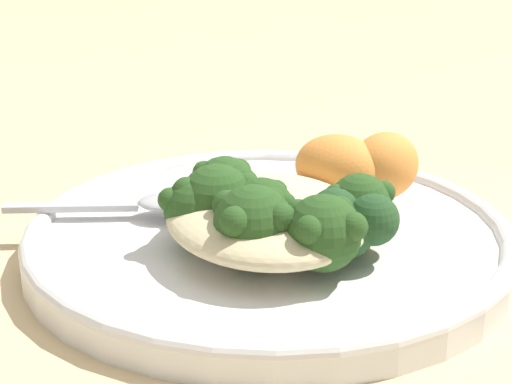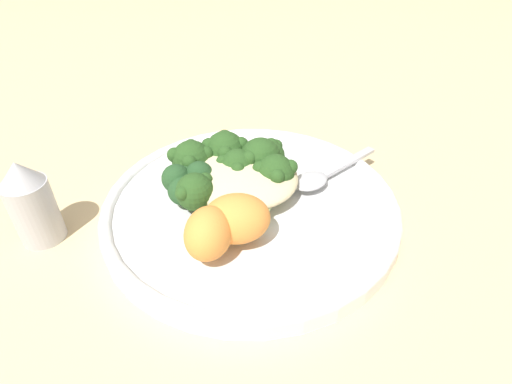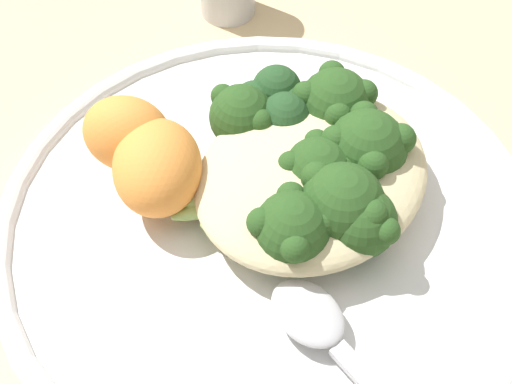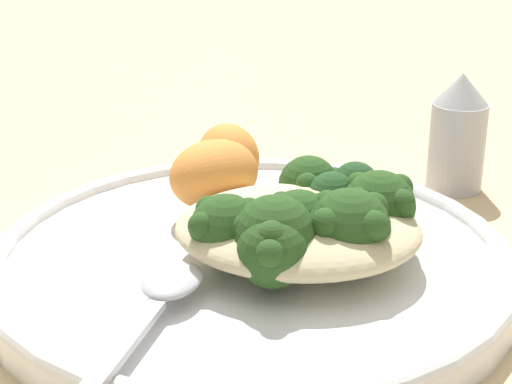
{
  "view_description": "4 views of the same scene",
  "coord_description": "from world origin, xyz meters",
  "views": [
    {
      "loc": [
        -0.46,
        0.12,
        0.22
      ],
      "look_at": [
        -0.0,
        0.02,
        0.04
      ],
      "focal_mm": 60.0,
      "sensor_mm": 36.0,
      "label": 1
    },
    {
      "loc": [
        0.21,
        -0.22,
        0.26
      ],
      "look_at": [
        0.02,
        0.0,
        0.04
      ],
      "focal_mm": 28.0,
      "sensor_mm": 36.0,
      "label": 2
    },
    {
      "loc": [
        0.17,
        0.16,
        0.33
      ],
      "look_at": [
        0.02,
        0.02,
        0.06
      ],
      "focal_mm": 50.0,
      "sensor_mm": 36.0,
      "label": 3
    },
    {
      "loc": [
        -0.05,
        0.44,
        0.23
      ],
      "look_at": [
        0.01,
        0.0,
        0.05
      ],
      "focal_mm": 60.0,
      "sensor_mm": 36.0,
      "label": 4
    }
  ],
  "objects": [
    {
      "name": "broccoli_stalk_5",
      "position": [
        -0.05,
        -0.0,
        0.04
      ],
      "size": [
        0.12,
        0.04,
        0.04
      ],
      "rotation": [
        0.0,
        0.0,
        3.09
      ],
      "color": "#9EBC66",
      "rests_on": "plate"
    },
    {
      "name": "broccoli_stalk_6",
      "position": [
        -0.04,
        -0.0,
        0.04
      ],
      "size": [
        0.12,
        0.04,
        0.03
      ],
      "rotation": [
        0.0,
        0.0,
        3.12
      ],
      "color": "#9EBC66",
      "rests_on": "plate"
    },
    {
      "name": "broccoli_stalk_7",
      "position": [
        -0.01,
        -0.03,
        0.04
      ],
      "size": [
        0.08,
        0.06,
        0.04
      ],
      "rotation": [
        0.0,
        0.0,
        3.69
      ],
      "color": "#9EBC66",
      "rests_on": "plate"
    },
    {
      "name": "ground_plane",
      "position": [
        0.0,
        0.0,
        0.0
      ],
      "size": [
        4.0,
        4.0,
        0.0
      ],
      "primitive_type": "plane",
      "color": "#D6B784"
    },
    {
      "name": "broccoli_stalk_3",
      "position": [
        -0.01,
        0.02,
        0.04
      ],
      "size": [
        0.08,
        0.06,
        0.04
      ],
      "rotation": [
        0.0,
        0.0,
        2.56
      ],
      "color": "#9EBC66",
      "rests_on": "plate"
    },
    {
      "name": "broccoli_stalk_4",
      "position": [
        -0.04,
        0.03,
        0.04
      ],
      "size": [
        0.12,
        0.08,
        0.04
      ],
      "rotation": [
        0.0,
        0.0,
        2.64
      ],
      "color": "#9EBC66",
      "rests_on": "plate"
    },
    {
      "name": "kale_tuft",
      "position": [
        -0.04,
        -0.03,
        0.04
      ],
      "size": [
        0.05,
        0.05,
        0.03
      ],
      "color": "#234723",
      "rests_on": "plate"
    },
    {
      "name": "salt_shaker",
      "position": [
        -0.12,
        -0.14,
        0.04
      ],
      "size": [
        0.04,
        0.04,
        0.08
      ],
      "color": "#B2B2B7",
      "rests_on": "ground_plane"
    },
    {
      "name": "plate",
      "position": [
        0.01,
        0.01,
        0.01
      ],
      "size": [
        0.29,
        0.29,
        0.02
      ],
      "color": "white",
      "rests_on": "ground_plane"
    },
    {
      "name": "broccoli_stalk_0",
      "position": [
        0.02,
        0.03,
        0.04
      ],
      "size": [
        0.04,
        0.08,
        0.04
      ],
      "rotation": [
        0.0,
        0.0,
        1.73
      ],
      "color": "#9EBC66",
      "rests_on": "plate"
    },
    {
      "name": "sweet_potato_chunk_0",
      "position": [
        0.04,
        -0.04,
        0.04
      ],
      "size": [
        0.07,
        0.07,
        0.04
      ],
      "primitive_type": "ellipsoid",
      "rotation": [
        0.0,
        0.0,
        3.95
      ],
      "color": "orange",
      "rests_on": "plate"
    },
    {
      "name": "broccoli_stalk_1",
      "position": [
        -0.0,
        0.05,
        0.04
      ],
      "size": [
        0.06,
        0.1,
        0.04
      ],
      "rotation": [
        0.0,
        0.0,
        2.05
      ],
      "color": "#9EBC66",
      "rests_on": "plate"
    },
    {
      "name": "spoon",
      "position": [
        0.04,
        0.08,
        0.03
      ],
      "size": [
        0.04,
        0.13,
        0.01
      ],
      "rotation": [
        0.0,
        0.0,
        1.41
      ],
      "color": "#B7B7BC",
      "rests_on": "plate"
    },
    {
      "name": "sweet_potato_chunk_1",
      "position": [
        0.03,
        -0.07,
        0.04
      ],
      "size": [
        0.06,
        0.06,
        0.04
      ],
      "primitive_type": "ellipsoid",
      "rotation": [
        0.0,
        0.0,
        2.06
      ],
      "color": "orange",
      "rests_on": "plate"
    },
    {
      "name": "quinoa_mound",
      "position": [
        -0.02,
        0.02,
        0.04
      ],
      "size": [
        0.13,
        0.11,
        0.03
      ],
      "primitive_type": "ellipsoid",
      "color": "beige",
      "rests_on": "plate"
    },
    {
      "name": "broccoli_stalk_2",
      "position": [
        -0.01,
        0.04,
        0.04
      ],
      "size": [
        0.07,
        0.09,
        0.04
      ],
      "rotation": [
        0.0,
        0.0,
        2.14
      ],
      "color": "#9EBC66",
      "rests_on": "plate"
    }
  ]
}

